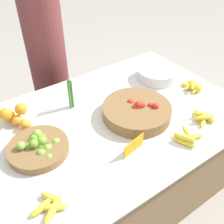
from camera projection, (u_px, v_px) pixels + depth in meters
The scene contains 13 objects.
ground_plane at pixel (112, 181), 2.06m from camera, with size 12.00×12.00×0.00m, color #ADA599.
market_table at pixel (112, 153), 1.86m from camera, with size 1.69×1.14×0.65m.
lime_bowl at pixel (38, 147), 1.42m from camera, with size 0.33×0.33×0.09m.
tomato_basket at pixel (137, 111), 1.65m from camera, with size 0.43×0.43×0.11m.
orange_pile at pixel (15, 116), 1.57m from camera, with size 0.17×0.21×0.13m.
metal_bowl at pixel (157, 74), 2.00m from camera, with size 0.30×0.30×0.08m.
price_sign at pixel (134, 146), 1.41m from camera, with size 0.15×0.03×0.09m.
veg_bundle at pixel (70, 95), 1.68m from camera, with size 0.03×0.04×0.21m.
banana_bunch_middle_right at pixel (203, 117), 1.63m from camera, with size 0.14×0.17×0.05m.
banana_bunch_back_center at pixel (50, 206), 1.16m from camera, with size 0.17×0.18×0.04m.
banana_bunch_front_left at pixel (186, 138), 1.48m from camera, with size 0.18×0.16×0.06m.
banana_bunch_front_right at pixel (193, 86), 1.90m from camera, with size 0.17×0.18×0.06m.
vendor_person at pixel (46, 49), 2.17m from camera, with size 0.32×0.32×1.66m.
Camera 1 is at (-0.73, -1.04, 1.72)m, focal length 42.00 mm.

